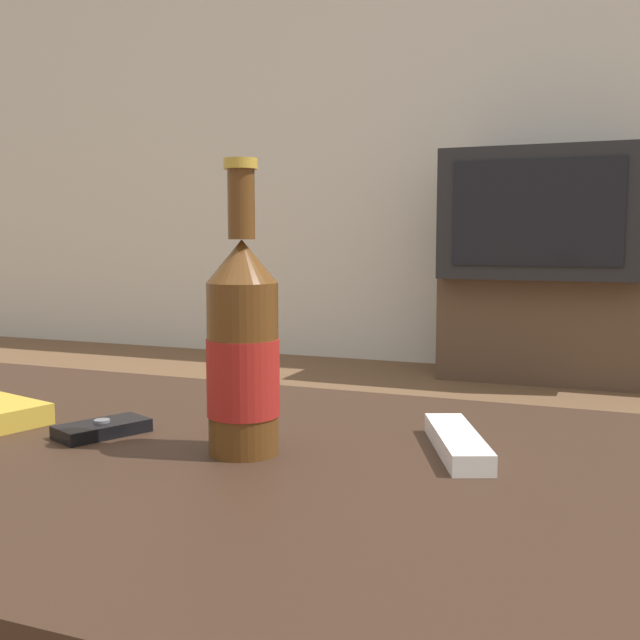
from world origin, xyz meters
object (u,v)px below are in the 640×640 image
tv_stand (539,328)px  cell_phone (102,429)px  television (543,215)px  remote_control (457,442)px  beer_bottle (243,350)px

tv_stand → cell_phone: 2.77m
television → remote_control: bearing=-86.3°
cell_phone → remote_control: size_ratio=0.65×
beer_bottle → cell_phone: bearing=179.1°
television → remote_control: television is taller
tv_stand → television: 0.50m
television → tv_stand: bearing=90.0°
tv_stand → cell_phone: size_ratio=7.88×
tv_stand → television: size_ratio=1.04×
tv_stand → television: (-0.00, -0.00, 0.50)m
tv_stand → cell_phone: bearing=-94.0°
cell_phone → remote_control: (0.37, 0.08, 0.00)m
cell_phone → remote_control: remote_control is taller
tv_stand → beer_bottle: 2.78m
beer_bottle → cell_phone: beer_bottle is taller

